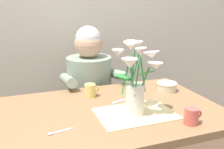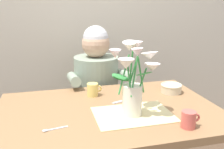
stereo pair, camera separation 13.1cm
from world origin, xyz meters
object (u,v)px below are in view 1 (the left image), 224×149
Objects in this scene: tea_cup at (192,116)px; seated_person at (90,99)px; ceramic_bowl at (167,86)px; dinner_knife at (125,100)px; ceramic_mug at (90,90)px; flower_vase at (136,78)px.

seated_person is at bearing 105.72° from tea_cup.
seated_person is 8.35× the size of ceramic_bowl.
dinner_knife is (0.08, -0.52, 0.18)m from seated_person.
ceramic_mug reaches higher than dinner_knife.
ceramic_mug is at bearing 126.32° from dinner_knife.
dinner_knife is 0.43m from tea_cup.
seated_person is 0.64m from ceramic_bowl.
dinner_knife is 2.04× the size of tea_cup.
ceramic_bowl reaches higher than dinner_knife.
ceramic_bowl is at bearing -7.46° from ceramic_mug.
seated_person is 12.20× the size of ceramic_mug.
seated_person is at bearing 93.90° from flower_vase.
ceramic_mug is 1.00× the size of tea_cup.
seated_person is 12.20× the size of tea_cup.
ceramic_bowl is 0.33m from dinner_knife.
tea_cup is (0.18, -0.39, 0.04)m from dinner_knife.
ceramic_bowl is at bearing -7.68° from dinner_knife.
tea_cup is at bearing -107.55° from ceramic_bowl.
tea_cup is (0.36, -0.52, 0.00)m from ceramic_mug.
ceramic_mug is at bearing 124.51° from tea_cup.
seated_person is 3.01× the size of flower_vase.
flower_vase is at bearing -143.51° from ceramic_bowl.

